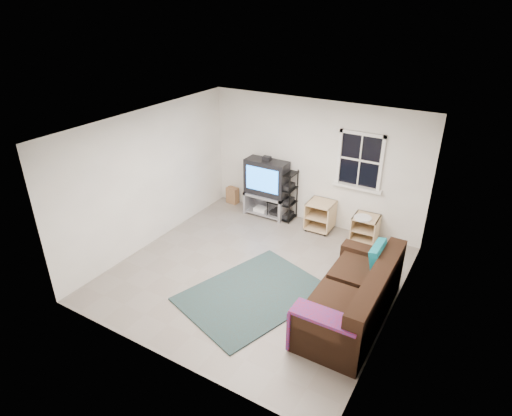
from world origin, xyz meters
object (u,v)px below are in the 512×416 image
Objects in this scene: side_table_left at (321,214)px; side_table_right at (365,226)px; tv_unit at (267,183)px; av_rack at (282,198)px; sofa at (353,299)px.

side_table_left reaches higher than side_table_right.
av_rack is (0.37, 0.03, -0.26)m from tv_unit.
side_table_left is (0.91, -0.02, -0.16)m from av_rack.
av_rack reaches higher than side_table_left.
sofa is (2.40, -2.35, -0.13)m from av_rack.
tv_unit is 2.26m from side_table_right.
tv_unit is 0.46m from av_rack.
av_rack is 2.02× the size of side_table_right.
tv_unit is 1.22× the size of av_rack.
av_rack is at bearing 179.61° from side_table_right.
sofa is (1.50, -2.34, 0.03)m from side_table_left.
tv_unit reaches higher than sofa.
side_table_left is 2.78m from sofa.
side_table_right is (1.84, -0.01, -0.18)m from av_rack.
av_rack reaches higher than sofa.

